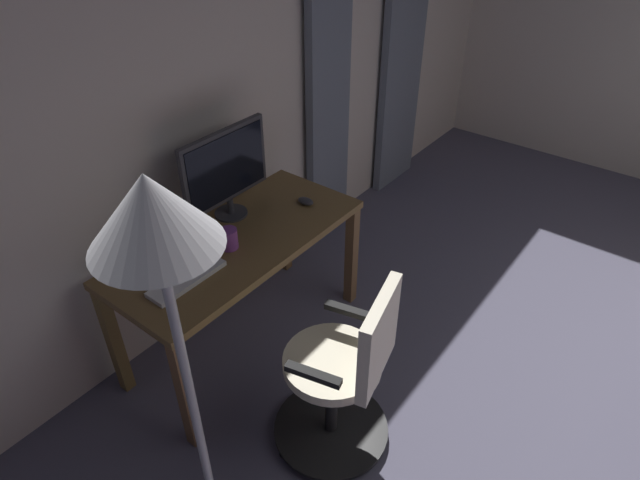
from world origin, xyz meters
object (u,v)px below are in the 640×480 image
object	(u,v)px
desk	(240,254)
computer_monitor	(226,169)
computer_keyboard	(187,279)
floor_lamp	(163,266)
office_chair	(344,377)
mug_tea	(229,239)
computer_mouse	(306,201)

from	to	relation	value
desk	computer_monitor	bearing A→B (deg)	-125.95
computer_monitor	computer_keyboard	distance (m)	0.64
computer_monitor	floor_lamp	world-z (taller)	floor_lamp
office_chair	computer_monitor	distance (m)	1.21
office_chair	computer_keyboard	size ratio (longest dim) A/B	2.47
desk	mug_tea	world-z (taller)	mug_tea
office_chair	computer_monitor	bearing A→B (deg)	57.78
computer_monitor	floor_lamp	distance (m)	1.49
computer_monitor	mug_tea	distance (m)	0.39
computer_mouse	floor_lamp	xyz separation A→B (m)	(1.39, 0.67, 0.74)
computer_monitor	computer_keyboard	xyz separation A→B (m)	(0.53, 0.25, -0.26)
desk	mug_tea	size ratio (longest dim) A/B	10.29
office_chair	computer_mouse	xyz separation A→B (m)	(-0.67, -0.76, 0.30)
computer_keyboard	floor_lamp	world-z (taller)	floor_lamp
computer_mouse	computer_monitor	bearing A→B (deg)	-38.12
computer_mouse	desk	bearing A→B (deg)	-8.15
computer_mouse	floor_lamp	distance (m)	1.71
desk	computer_mouse	distance (m)	0.49
computer_keyboard	mug_tea	xyz separation A→B (m)	(-0.30, -0.03, 0.04)
desk	office_chair	xyz separation A→B (m)	(0.20, 0.82, -0.18)
floor_lamp	computer_monitor	bearing A→B (deg)	-138.61
computer_mouse	mug_tea	size ratio (longest dim) A/B	0.74
computer_mouse	mug_tea	distance (m)	0.56
computer_keyboard	floor_lamp	size ratio (longest dim) A/B	0.22
desk	floor_lamp	size ratio (longest dim) A/B	0.79
desk	computer_keyboard	bearing A→B (deg)	8.37
computer_keyboard	mug_tea	distance (m)	0.30
floor_lamp	computer_mouse	bearing A→B (deg)	-154.13
desk	computer_monitor	world-z (taller)	computer_monitor
desk	computer_keyboard	world-z (taller)	computer_keyboard
office_chair	computer_monitor	size ratio (longest dim) A/B	1.69
desk	computer_monitor	xyz separation A→B (m)	(-0.14, -0.19, 0.38)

